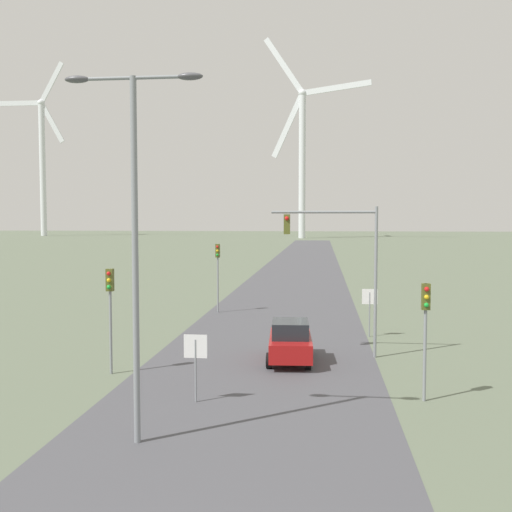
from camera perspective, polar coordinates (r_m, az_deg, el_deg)
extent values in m
cube|color=#47474C|center=(56.32, 3.60, -2.83)|extent=(10.00, 240.00, 0.01)
cylinder|color=gray|center=(16.78, -11.42, -0.62)|extent=(0.18, 0.18, 10.11)
cylinder|color=gray|center=(17.16, -11.64, 16.28)|extent=(3.14, 0.10, 0.10)
ellipsoid|color=#4C4C51|center=(17.69, -16.68, 15.82)|extent=(0.70, 0.32, 0.20)
ellipsoid|color=#4C4C51|center=(16.76, -6.30, 16.64)|extent=(0.70, 0.32, 0.20)
cylinder|color=gray|center=(20.85, -5.76, -10.83)|extent=(0.07, 0.07, 2.16)
cube|color=white|center=(20.64, -5.79, -8.55)|extent=(0.81, 0.01, 0.81)
cube|color=red|center=(20.65, -5.78, -8.54)|extent=(0.76, 0.02, 0.76)
cylinder|color=gray|center=(32.42, 10.76, -5.50)|extent=(0.07, 0.07, 2.38)
cube|color=white|center=(32.27, 10.78, -3.82)|extent=(0.81, 0.01, 0.81)
cube|color=red|center=(32.28, 10.78, -3.82)|extent=(0.76, 0.02, 0.76)
cylinder|color=gray|center=(24.90, -13.68, -6.08)|extent=(0.11, 0.11, 4.26)
cube|color=#4C511E|center=(24.68, -13.74, -2.23)|extent=(0.28, 0.24, 0.90)
sphere|color=red|center=(24.53, -13.86, -1.63)|extent=(0.16, 0.16, 0.16)
sphere|color=gold|center=(24.55, -13.85, -2.26)|extent=(0.16, 0.16, 0.16)
sphere|color=green|center=(24.58, -13.84, -2.88)|extent=(0.16, 0.16, 0.16)
cylinder|color=gray|center=(21.45, 15.80, -7.93)|extent=(0.11, 0.11, 4.06)
cube|color=#4C511E|center=(21.20, 15.87, -3.74)|extent=(0.28, 0.24, 0.90)
sphere|color=red|center=(21.03, 15.95, -3.06)|extent=(0.16, 0.16, 0.16)
sphere|color=gold|center=(21.07, 15.93, -3.79)|extent=(0.16, 0.16, 0.16)
sphere|color=green|center=(21.10, 15.92, -4.51)|extent=(0.16, 0.16, 0.16)
cylinder|color=gray|center=(40.10, -3.66, -2.12)|extent=(0.11, 0.11, 4.59)
cube|color=#4C511E|center=(39.97, -3.67, 0.51)|extent=(0.28, 0.24, 0.90)
sphere|color=red|center=(39.82, -3.71, 0.89)|extent=(0.16, 0.16, 0.16)
sphere|color=gold|center=(39.83, -3.71, 0.50)|extent=(0.16, 0.16, 0.16)
sphere|color=green|center=(39.85, -3.70, 0.11)|extent=(0.16, 0.16, 0.16)
cylinder|color=gray|center=(27.40, 11.33, -2.48)|extent=(0.14, 0.14, 6.81)
cylinder|color=gray|center=(27.15, 6.45, 4.18)|extent=(4.70, 0.12, 0.12)
cube|color=#4C511E|center=(27.19, 2.96, 3.04)|extent=(0.28, 0.24, 0.90)
sphere|color=red|center=(27.05, 2.95, 3.61)|extent=(0.18, 0.18, 0.18)
cube|color=maroon|center=(26.52, 3.30, -8.48)|extent=(2.04, 4.20, 0.80)
cube|color=#1E2328|center=(26.23, 3.28, -6.94)|extent=(1.68, 2.19, 0.70)
cylinder|color=black|center=(27.90, 1.71, -8.71)|extent=(0.22, 0.66, 0.66)
cylinder|color=black|center=(27.82, 5.15, -8.76)|extent=(0.22, 0.66, 0.66)
cylinder|color=black|center=(25.43, 1.25, -9.92)|extent=(0.22, 0.66, 0.66)
cylinder|color=black|center=(25.34, 5.04, -9.98)|extent=(0.22, 0.66, 0.66)
cylinder|color=silver|center=(238.59, -19.66, 7.75)|extent=(2.20, 2.20, 49.19)
sphere|color=silver|center=(241.73, -19.78, 13.57)|extent=(2.60, 2.60, 2.60)
cube|color=silver|center=(241.11, -18.87, 15.42)|extent=(9.72, 1.02, 14.69)
cube|color=silver|center=(245.97, -21.59, 13.37)|extent=(16.03, 1.36, 1.98)
cube|color=silver|center=(238.51, -18.83, 11.89)|extent=(9.43, 1.00, 14.83)
cylinder|color=silver|center=(196.70, 4.42, 8.52)|extent=(2.20, 2.20, 46.75)
sphere|color=silver|center=(200.10, 4.45, 15.21)|extent=(2.60, 2.60, 2.60)
cube|color=silver|center=(204.15, 2.64, 17.71)|extent=(13.32, 4.04, 18.90)
cube|color=silver|center=(199.76, 3.03, 12.22)|extent=(10.78, 3.36, 20.27)
cube|color=silver|center=(197.31, 7.75, 15.60)|extent=(21.09, 6.14, 3.39)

